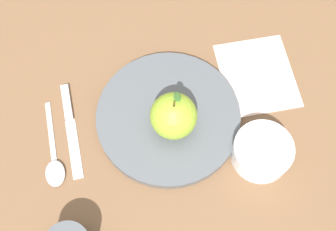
% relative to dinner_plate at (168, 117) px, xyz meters
% --- Properties ---
extents(ground_plane, '(2.40, 2.40, 0.00)m').
position_rel_dinner_plate_xyz_m(ground_plane, '(0.00, 0.02, -0.01)').
color(ground_plane, brown).
extents(dinner_plate, '(0.26, 0.26, 0.02)m').
position_rel_dinner_plate_xyz_m(dinner_plate, '(0.00, 0.00, 0.00)').
color(dinner_plate, '#4C5156').
rests_on(dinner_plate, ground_plane).
extents(apple, '(0.08, 0.08, 0.10)m').
position_rel_dinner_plate_xyz_m(apple, '(-0.01, -0.02, 0.05)').
color(apple, '#8CB22D').
rests_on(apple, dinner_plate).
extents(side_bowl, '(0.10, 0.10, 0.04)m').
position_rel_dinner_plate_xyz_m(side_bowl, '(0.00, -0.18, 0.02)').
color(side_bowl, white).
rests_on(side_bowl, ground_plane).
extents(knife, '(0.16, 0.12, 0.01)m').
position_rel_dinner_plate_xyz_m(knife, '(-0.08, 0.16, -0.01)').
color(knife, silver).
rests_on(knife, ground_plane).
extents(spoon, '(0.15, 0.11, 0.01)m').
position_rel_dinner_plate_xyz_m(spoon, '(-0.16, 0.15, -0.01)').
color(spoon, silver).
rests_on(spoon, ground_plane).
extents(linen_napkin, '(0.21, 0.20, 0.00)m').
position_rel_dinner_plate_xyz_m(linen_napkin, '(0.15, -0.12, -0.01)').
color(linen_napkin, beige).
rests_on(linen_napkin, ground_plane).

